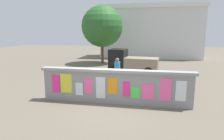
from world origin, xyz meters
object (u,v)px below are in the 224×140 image
object	(u,v)px
motorcycle	(169,83)
person_walking	(117,69)
bicycle_near	(83,86)
tree_roadside	(102,26)
auto_rickshaw_truck	(131,62)

from	to	relation	value
motorcycle	person_walking	distance (m)	3.04
motorcycle	bicycle_near	xyz separation A→B (m)	(-4.30, -1.15, -0.10)
tree_roadside	person_walking	bearing A→B (deg)	-70.54
auto_rickshaw_truck	bicycle_near	bearing A→B (deg)	-109.46
person_walking	tree_roadside	size ratio (longest dim) A/B	0.28
auto_rickshaw_truck	tree_roadside	size ratio (longest dim) A/B	0.65
bicycle_near	motorcycle	bearing A→B (deg)	14.96
bicycle_near	tree_roadside	bearing A→B (deg)	98.21
person_walking	tree_roadside	xyz separation A→B (m)	(-2.89, 8.18, 2.71)
motorcycle	tree_roadside	xyz separation A→B (m)	(-5.77, 9.02, 3.23)
motorcycle	person_walking	bearing A→B (deg)	163.76
auto_rickshaw_truck	bicycle_near	world-z (taller)	auto_rickshaw_truck
motorcycle	bicycle_near	size ratio (longest dim) A/B	1.11
auto_rickshaw_truck	person_walking	xyz separation A→B (m)	(-0.48, -3.40, 0.09)
bicycle_near	tree_roadside	size ratio (longest dim) A/B	0.30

